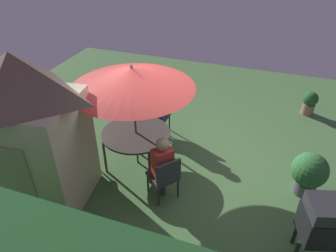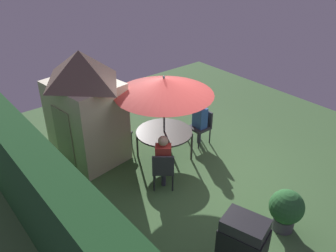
% 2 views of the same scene
% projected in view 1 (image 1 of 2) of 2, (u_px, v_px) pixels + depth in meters
% --- Properties ---
extents(ground_plane, '(11.00, 11.00, 0.00)m').
position_uv_depth(ground_plane, '(176.00, 162.00, 6.62)').
color(ground_plane, '#47703D').
extents(garden_shed, '(1.87, 1.59, 2.72)m').
position_uv_depth(garden_shed, '(30.00, 131.00, 5.12)').
color(garden_shed, '#C6B793').
rests_on(garden_shed, ground).
extents(patio_table, '(1.35, 1.35, 0.76)m').
position_uv_depth(patio_table, '(136.00, 135.00, 6.23)').
color(patio_table, '#47423D').
rests_on(patio_table, ground).
extents(patio_umbrella, '(2.27, 2.27, 2.18)m').
position_uv_depth(patio_umbrella, '(132.00, 78.00, 5.56)').
color(patio_umbrella, '#4C4C51').
rests_on(patio_umbrella, ground).
extents(bbq_grill, '(0.81, 0.68, 1.20)m').
position_uv_depth(bbq_grill, '(329.00, 222.00, 4.27)').
color(bbq_grill, black).
rests_on(bbq_grill, ground).
extents(chair_near_shed, '(0.65, 0.65, 0.90)m').
position_uv_depth(chair_near_shed, '(165.00, 176.00, 5.51)').
color(chair_near_shed, '#38383D').
rests_on(chair_near_shed, ground).
extents(chair_far_side, '(0.47, 0.47, 0.90)m').
position_uv_depth(chair_far_side, '(160.00, 112.00, 7.32)').
color(chair_far_side, '#38383D').
rests_on(chair_far_side, ground).
extents(chair_toward_hedge, '(0.64, 0.64, 0.90)m').
position_uv_depth(chair_toward_hedge, '(72.00, 151.00, 6.10)').
color(chair_toward_hedge, '#38383D').
rests_on(chair_toward_hedge, ground).
extents(potted_plant_by_shed, '(0.64, 0.64, 0.86)m').
position_uv_depth(potted_plant_by_shed, '(309.00, 172.00, 5.65)').
color(potted_plant_by_shed, '#4C4C51').
rests_on(potted_plant_by_shed, ground).
extents(potted_plant_by_grill, '(0.37, 0.37, 0.62)m').
position_uv_depth(potted_plant_by_grill, '(310.00, 102.00, 8.09)').
color(potted_plant_by_grill, '#936651').
rests_on(potted_plant_by_grill, ground).
extents(person_in_red, '(0.40, 0.41, 1.26)m').
position_uv_depth(person_in_red, '(162.00, 161.00, 5.43)').
color(person_in_red, '#CC3D33').
rests_on(person_in_red, ground).
extents(person_in_blue, '(0.34, 0.24, 1.26)m').
position_uv_depth(person_in_blue, '(158.00, 104.00, 7.11)').
color(person_in_blue, '#3866B2').
rests_on(person_in_blue, ground).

